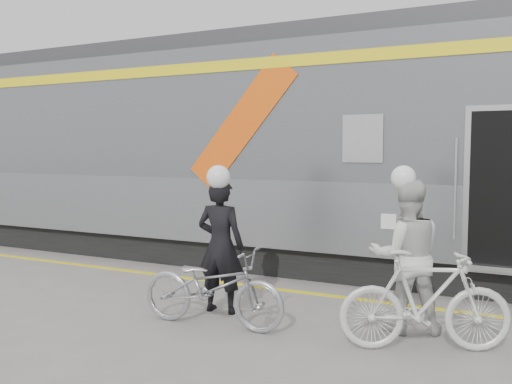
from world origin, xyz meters
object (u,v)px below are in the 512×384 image
Objects in this scene: man at (221,246)px; woman at (406,256)px; bicycle_right at (425,301)px; bicycle_left at (212,287)px.

woman is at bearing -176.61° from man.
bicycle_right is at bearing 96.16° from woman.
woman is 0.72m from bicycle_right.
man is at bearing 61.74° from bicycle_right.
man is at bearing 16.18° from bicycle_left.
bicycle_right is at bearing 170.39° from man.
bicycle_left is at bearing 106.18° from man.
bicycle_right is (2.58, -0.26, -0.33)m from man.
bicycle_right is (2.38, 0.29, 0.06)m from bicycle_left.
man is 0.99× the size of woman.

